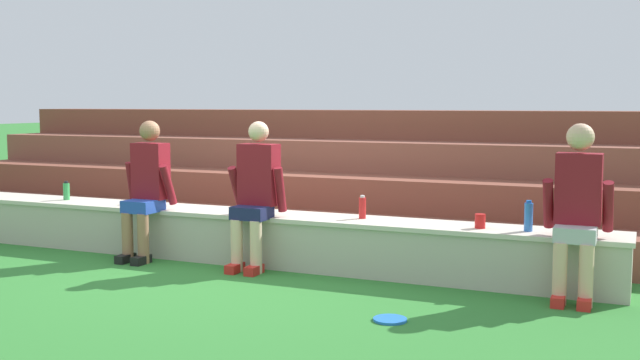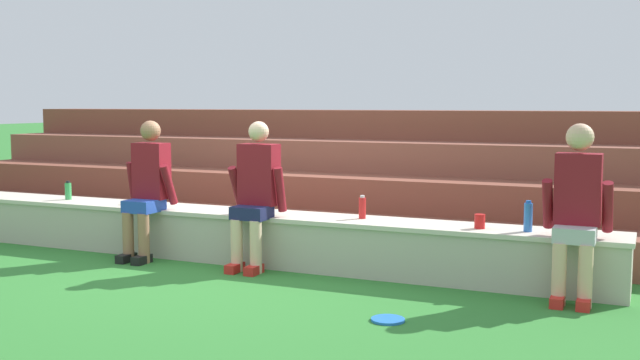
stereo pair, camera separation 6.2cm
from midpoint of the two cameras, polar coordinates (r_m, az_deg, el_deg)
ground_plane at (r=7.26m, az=-6.75°, el=-6.48°), size 80.00×80.00×0.00m
stone_seating_wall at (r=7.43m, az=-5.75°, el=-4.13°), size 7.15×0.56×0.49m
brick_bleachers at (r=9.31m, az=0.84°, el=-0.31°), size 9.84×2.61×1.45m
person_far_left at (r=7.61m, az=-12.77°, el=-0.48°), size 0.52×0.52×1.37m
person_left_of_center at (r=7.00m, az=-4.67°, el=-0.86°), size 0.54×0.51×1.38m
person_center at (r=6.17m, az=19.19°, el=-1.96°), size 0.53×0.52×1.39m
water_bottle_near_right at (r=8.68m, az=-18.39°, el=-0.79°), size 0.07×0.07×0.21m
water_bottle_mid_right at (r=6.90m, az=3.49°, el=-2.11°), size 0.06×0.06×0.22m
water_bottle_mid_left at (r=6.44m, az=15.80°, el=-2.71°), size 0.07×0.07×0.26m
plastic_cup_right_end at (r=6.50m, az=12.31°, el=-3.09°), size 0.09×0.09×0.12m
plastic_cup_left_end at (r=8.11m, az=-13.66°, el=-1.39°), size 0.08×0.08×0.11m
frisbee at (r=5.46m, az=5.51°, el=-10.52°), size 0.24×0.24×0.02m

